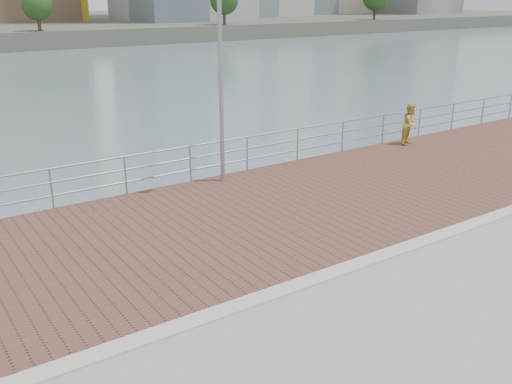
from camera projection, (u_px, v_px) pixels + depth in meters
water at (310, 366)px, 11.95m from camera, size 400.00×400.00×0.00m
brick_lane at (219, 224)px, 14.09m from camera, size 40.00×6.80×0.02m
curb at (313, 280)px, 11.28m from camera, size 40.00×0.40×0.06m
guardrail at (159, 165)px, 16.52m from camera, size 39.06×0.06×1.13m
street_lamp at (229, 24)px, 15.46m from camera, size 0.47×1.37×6.48m
bystander at (410, 124)px, 21.29m from camera, size 0.87×0.76×1.53m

